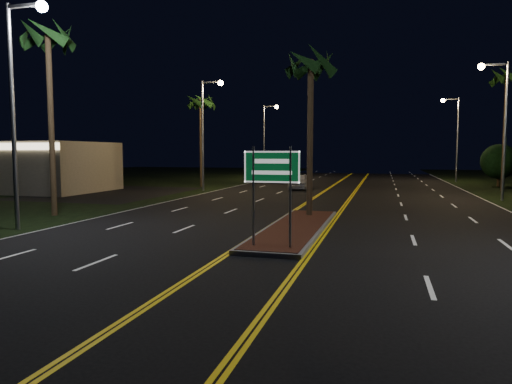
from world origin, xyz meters
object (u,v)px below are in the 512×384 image
(streetlight_left_mid, at_px, (207,122))
(car_far, at_px, (281,174))
(streetlight_right_mid, at_px, (500,114))
(streetlight_right_far, at_px, (454,129))
(palm_median, at_px, (311,64))
(palm_right_far, at_px, (507,78))
(palm_left_near, at_px, (48,39))
(median_island, at_px, (296,228))
(palm_left_far, at_px, (201,102))
(streetlight_left_near, at_px, (20,89))
(streetlight_left_far, at_px, (267,132))
(commercial_building, at_px, (17,167))
(shrub_far, at_px, (499,161))
(car_near, at_px, (300,180))
(highway_sign, at_px, (272,176))

(streetlight_left_mid, bearing_deg, car_far, 73.80)
(streetlight_right_mid, bearing_deg, streetlight_right_far, 90.00)
(palm_median, relative_size, palm_right_far, 0.81)
(streetlight_right_mid, height_order, palm_left_near, palm_left_near)
(median_island, height_order, palm_left_near, palm_left_near)
(palm_left_far, relative_size, palm_right_far, 0.85)
(streetlight_left_mid, height_order, palm_right_far, palm_right_far)
(streetlight_left_near, bearing_deg, streetlight_left_mid, 90.00)
(palm_median, bearing_deg, streetlight_left_far, 107.58)
(streetlight_right_mid, bearing_deg, streetlight_left_near, -139.70)
(commercial_building, bearing_deg, streetlight_right_far, 31.01)
(median_island, height_order, commercial_building, commercial_building)
(streetlight_right_far, bearing_deg, shrub_far, -62.02)
(streetlight_right_far, xyz_separation_m, car_far, (-17.66, -5.73, -4.77))
(palm_right_far, relative_size, car_near, 2.19)
(highway_sign, relative_size, palm_right_far, 0.31)
(streetlight_left_mid, bearing_deg, car_near, 27.02)
(streetlight_left_near, xyz_separation_m, streetlight_left_far, (0.00, 40.00, 0.00))
(palm_left_near, bearing_deg, car_near, 65.39)
(palm_left_near, distance_m, car_near, 22.98)
(streetlight_left_far, xyz_separation_m, palm_left_near, (-1.89, -36.00, 3.02))
(highway_sign, xyz_separation_m, streetlight_right_mid, (10.61, 19.20, 3.25))
(streetlight_right_mid, relative_size, palm_right_far, 0.87)
(streetlight_left_near, xyz_separation_m, car_far, (3.57, 32.27, -4.77))
(palm_median, distance_m, car_far, 27.47)
(shrub_far, bearing_deg, car_far, 179.26)
(shrub_far, distance_m, car_near, 19.30)
(commercial_building, distance_m, streetlight_left_mid, 16.31)
(median_island, xyz_separation_m, palm_median, (0.00, 3.50, 7.19))
(highway_sign, distance_m, streetlight_left_far, 42.67)
(median_island, xyz_separation_m, streetlight_right_far, (10.61, 35.00, 5.57))
(highway_sign, relative_size, streetlight_right_far, 0.36)
(highway_sign, xyz_separation_m, car_near, (-3.51, 24.82, -1.62))
(palm_median, bearing_deg, streetlight_right_mid, 47.30)
(palm_right_far, height_order, car_far, palm_right_far)
(commercial_building, distance_m, palm_median, 28.18)
(commercial_building, relative_size, car_far, 2.83)
(streetlight_right_mid, bearing_deg, highway_sign, -118.93)
(car_near, bearing_deg, palm_left_near, -115.84)
(streetlight_right_far, xyz_separation_m, palm_left_far, (-23.41, -14.00, 2.09))
(commercial_building, height_order, streetlight_right_far, streetlight_right_far)
(commercial_building, height_order, streetlight_left_mid, streetlight_left_mid)
(streetlight_right_far, xyz_separation_m, shrub_far, (3.19, -6.00, -3.32))
(streetlight_left_near, bearing_deg, shrub_far, 52.66)
(median_island, xyz_separation_m, commercial_building, (-26.00, 12.99, 1.92))
(palm_median, xyz_separation_m, shrub_far, (13.80, 25.50, -4.94))
(streetlight_left_near, distance_m, palm_left_near, 5.36)
(highway_sign, xyz_separation_m, streetlight_left_mid, (-10.61, 21.20, 3.25))
(palm_median, height_order, car_near, palm_median)
(streetlight_right_mid, xyz_separation_m, streetlight_right_far, (0.00, 20.00, 0.00))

